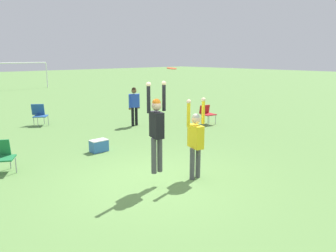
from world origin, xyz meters
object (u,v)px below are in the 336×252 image
(person_jumping, at_px, (157,126))
(camping_chair_0, at_px, (39,113))
(frisbee, at_px, (172,68))
(person_spectator_near, at_px, (134,103))
(camping_chair_1, at_px, (1,154))
(camping_chair_3, at_px, (207,113))
(person_defending, at_px, (196,137))
(cooler_box, at_px, (99,146))

(person_jumping, bearing_deg, camping_chair_0, 11.49)
(frisbee, distance_m, person_spectator_near, 6.59)
(camping_chair_1, bearing_deg, camping_chair_0, -89.32)
(camping_chair_3, bearing_deg, person_defending, 49.90)
(person_defending, xyz_separation_m, frisbee, (-0.48, 0.33, 1.62))
(camping_chair_1, bearing_deg, person_spectator_near, -127.97)
(person_defending, height_order, frisbee, frisbee)
(frisbee, height_order, person_spectator_near, frisbee)
(frisbee, relative_size, person_spectator_near, 0.14)
(camping_chair_3, height_order, cooler_box, camping_chair_3)
(person_defending, bearing_deg, cooler_box, -155.70)
(camping_chair_0, height_order, cooler_box, camping_chair_0)
(camping_chair_0, bearing_deg, cooler_box, 123.62)
(person_jumping, xyz_separation_m, cooler_box, (0.43, 3.29, -1.22))
(person_defending, distance_m, frisbee, 1.72)
(person_defending, distance_m, cooler_box, 3.70)
(person_jumping, distance_m, cooler_box, 3.54)
(person_defending, bearing_deg, person_jumping, -90.00)
(person_spectator_near, xyz_separation_m, cooler_box, (-3.12, -2.36, -0.78))
(camping_chair_1, bearing_deg, camping_chair_3, -146.19)
(camping_chair_0, distance_m, person_spectator_near, 4.09)
(camping_chair_0, relative_size, camping_chair_3, 1.10)
(camping_chair_0, xyz_separation_m, camping_chair_3, (5.47, -4.65, -0.01))
(camping_chair_3, bearing_deg, person_jumping, 43.31)
(person_defending, relative_size, cooler_box, 3.70)
(person_jumping, bearing_deg, frisbee, -68.29)
(camping_chair_1, xyz_separation_m, cooler_box, (2.77, -0.06, -0.28))
(frisbee, relative_size, camping_chair_0, 0.25)
(camping_chair_3, distance_m, cooler_box, 5.68)
(camping_chair_3, bearing_deg, camping_chair_1, 14.34)
(person_jumping, distance_m, frisbee, 1.33)
(person_defending, height_order, camping_chair_0, person_defending)
(camping_chair_0, bearing_deg, person_defending, 128.01)
(frisbee, height_order, camping_chair_3, frisbee)
(person_defending, distance_m, camping_chair_3, 6.55)
(person_defending, relative_size, camping_chair_3, 2.38)
(cooler_box, bearing_deg, camping_chair_0, 88.07)
(camping_chair_0, bearing_deg, camping_chair_3, 175.23)
(person_spectator_near, bearing_deg, camping_chair_0, 164.27)
(camping_chair_0, bearing_deg, person_spectator_near, 171.98)
(camping_chair_1, distance_m, cooler_box, 2.79)
(person_defending, xyz_separation_m, cooler_box, (-0.55, 3.56, -0.83))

